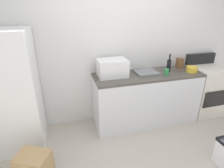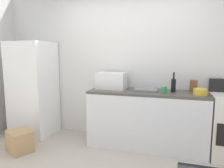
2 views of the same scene
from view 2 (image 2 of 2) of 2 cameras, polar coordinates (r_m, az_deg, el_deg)
The scene contains 10 objects.
wall_back at distance 3.58m, azimuth 5.75°, elevation 5.51°, with size 5.00×0.10×2.60m, color silver.
kitchen_counter at distance 3.34m, azimuth 9.50°, elevation -9.58°, with size 1.80×0.60×0.90m.
refrigerator at distance 4.00m, azimuth -21.00°, elevation -1.30°, with size 0.68×0.66×1.69m, color white.
microwave at distance 3.41m, azimuth -0.06°, elevation 0.95°, with size 0.46×0.34×0.27m, color white.
sink_basin at distance 3.28m, azimuth 9.55°, elevation -1.55°, with size 0.36×0.32×0.03m, color slate.
wine_bottle at distance 3.23m, azimuth 16.73°, elevation -0.24°, with size 0.07×0.07×0.30m.
coffee_mug at distance 3.09m, azimuth 14.27°, elevation -1.61°, with size 0.08×0.08×0.10m, color #338C4C.
knife_block at distance 3.35m, azimuth 21.71°, elevation -0.50°, with size 0.10×0.10×0.18m, color brown.
mixing_bowl at distance 3.12m, azimuth 23.38°, elevation -2.02°, with size 0.19×0.19×0.09m, color gold.
cardboard_box_medium at distance 3.51m, azimuth -24.28°, elevation -14.31°, with size 0.38×0.28×0.33m, color tan.
Camera 2 is at (0.68, -1.97, 1.45)m, focal length 32.84 mm.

